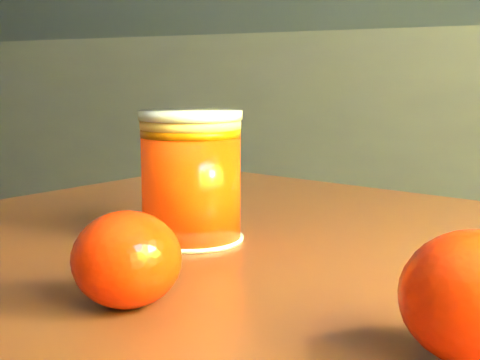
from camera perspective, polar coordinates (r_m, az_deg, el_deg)
The scene contains 4 objects.
kitchen_counter at distance 1.91m, azimuth 2.20°, elevation -1.70°, with size 3.15×0.60×0.90m, color #525357.
juice_glass at distance 0.53m, azimuth -4.19°, elevation 0.25°, with size 0.08×0.08×0.10m.
orange_front at distance 0.39m, azimuth -9.64°, elevation -6.68°, with size 0.06×0.06×0.06m, color #FF2905.
orange_back at distance 0.33m, azimuth 19.55°, elevation -9.46°, with size 0.07×0.07×0.06m, color #FF2905.
Camera 1 is at (0.94, -0.17, 0.82)m, focal length 50.00 mm.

